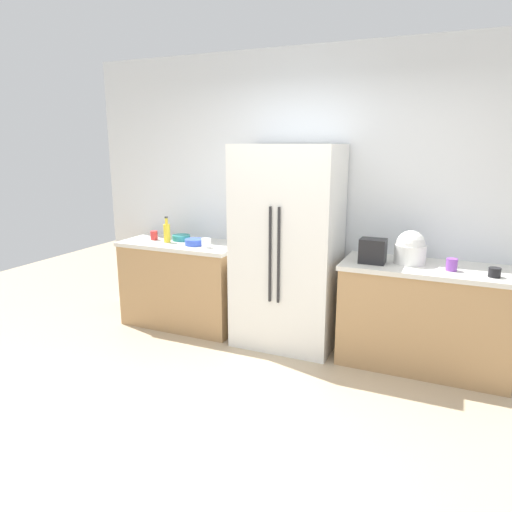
{
  "coord_description": "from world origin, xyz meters",
  "views": [
    {
      "loc": [
        1.2,
        -2.47,
        1.88
      ],
      "look_at": [
        -0.1,
        0.45,
        1.1
      ],
      "focal_mm": 32.64,
      "sensor_mm": 36.0,
      "label": 1
    }
  ],
  "objects_px": {
    "cup_c": "(154,235)",
    "bowl_b": "(181,238)",
    "cup_a": "(206,243)",
    "toaster": "(373,251)",
    "rice_cooker": "(410,249)",
    "bowl_a": "(194,242)",
    "refrigerator": "(287,248)",
    "cup_b": "(452,265)",
    "cup_d": "(495,272)",
    "bottle_a": "(167,232)"
  },
  "relations": [
    {
      "from": "cup_c",
      "to": "bowl_b",
      "type": "xyz_separation_m",
      "value": [
        0.28,
        0.09,
        -0.02
      ]
    },
    {
      "from": "cup_a",
      "to": "cup_c",
      "type": "bearing_deg",
      "value": 171.03
    },
    {
      "from": "cup_a",
      "to": "toaster",
      "type": "bearing_deg",
      "value": 1.49
    },
    {
      "from": "rice_cooker",
      "to": "bowl_a",
      "type": "bearing_deg",
      "value": -176.91
    },
    {
      "from": "cup_c",
      "to": "bowl_b",
      "type": "distance_m",
      "value": 0.3
    },
    {
      "from": "refrigerator",
      "to": "cup_b",
      "type": "bearing_deg",
      "value": -2.25
    },
    {
      "from": "rice_cooker",
      "to": "cup_a",
      "type": "height_order",
      "value": "rice_cooker"
    },
    {
      "from": "cup_d",
      "to": "bowl_b",
      "type": "height_order",
      "value": "cup_d"
    },
    {
      "from": "bowl_b",
      "to": "cup_a",
      "type": "bearing_deg",
      "value": -25.28
    },
    {
      "from": "bowl_a",
      "to": "bowl_b",
      "type": "bearing_deg",
      "value": 149.36
    },
    {
      "from": "bottle_a",
      "to": "bowl_a",
      "type": "xyz_separation_m",
      "value": [
        0.33,
        -0.01,
        -0.07
      ]
    },
    {
      "from": "bowl_a",
      "to": "cup_d",
      "type": "bearing_deg",
      "value": -1.4
    },
    {
      "from": "refrigerator",
      "to": "toaster",
      "type": "height_order",
      "value": "refrigerator"
    },
    {
      "from": "cup_a",
      "to": "bowl_b",
      "type": "relative_size",
      "value": 0.5
    },
    {
      "from": "cup_c",
      "to": "bowl_b",
      "type": "height_order",
      "value": "cup_c"
    },
    {
      "from": "refrigerator",
      "to": "cup_c",
      "type": "relative_size",
      "value": 20.23
    },
    {
      "from": "refrigerator",
      "to": "toaster",
      "type": "xyz_separation_m",
      "value": [
        0.79,
        -0.06,
        0.06
      ]
    },
    {
      "from": "cup_a",
      "to": "cup_d",
      "type": "bearing_deg",
      "value": -0.42
    },
    {
      "from": "cup_b",
      "to": "cup_c",
      "type": "relative_size",
      "value": 1.07
    },
    {
      "from": "rice_cooker",
      "to": "bowl_b",
      "type": "xyz_separation_m",
      "value": [
        -2.3,
        0.04,
        -0.1
      ]
    },
    {
      "from": "cup_b",
      "to": "bowl_a",
      "type": "bearing_deg",
      "value": -179.96
    },
    {
      "from": "cup_c",
      "to": "cup_a",
      "type": "bearing_deg",
      "value": -8.97
    },
    {
      "from": "refrigerator",
      "to": "cup_c",
      "type": "xyz_separation_m",
      "value": [
        -1.5,
        0.01,
        -0.0
      ]
    },
    {
      "from": "rice_cooker",
      "to": "cup_d",
      "type": "bearing_deg",
      "value": -15.43
    },
    {
      "from": "cup_a",
      "to": "bowl_b",
      "type": "distance_m",
      "value": 0.46
    },
    {
      "from": "rice_cooker",
      "to": "bottle_a",
      "type": "bearing_deg",
      "value": -177.55
    },
    {
      "from": "cup_a",
      "to": "cup_b",
      "type": "bearing_deg",
      "value": 1.26
    },
    {
      "from": "cup_a",
      "to": "bowl_b",
      "type": "xyz_separation_m",
      "value": [
        -0.41,
        0.2,
        -0.02
      ]
    },
    {
      "from": "toaster",
      "to": "bowl_a",
      "type": "bearing_deg",
      "value": 179.82
    },
    {
      "from": "toaster",
      "to": "cup_b",
      "type": "bearing_deg",
      "value": 0.66
    },
    {
      "from": "rice_cooker",
      "to": "toaster",
      "type": "bearing_deg",
      "value": -158.17
    },
    {
      "from": "cup_c",
      "to": "bottle_a",
      "type": "bearing_deg",
      "value": -14.98
    },
    {
      "from": "rice_cooker",
      "to": "cup_c",
      "type": "height_order",
      "value": "rice_cooker"
    },
    {
      "from": "cup_a",
      "to": "bowl_b",
      "type": "height_order",
      "value": "cup_a"
    },
    {
      "from": "cup_a",
      "to": "bottle_a",
      "type": "bearing_deg",
      "value": 173.56
    },
    {
      "from": "toaster",
      "to": "cup_a",
      "type": "distance_m",
      "value": 1.6
    },
    {
      "from": "cup_c",
      "to": "cup_d",
      "type": "height_order",
      "value": "cup_c"
    },
    {
      "from": "bowl_a",
      "to": "toaster",
      "type": "bearing_deg",
      "value": -0.18
    },
    {
      "from": "toaster",
      "to": "cup_d",
      "type": "xyz_separation_m",
      "value": [
        0.93,
        -0.06,
        -0.07
      ]
    },
    {
      "from": "cup_c",
      "to": "rice_cooker",
      "type": "bearing_deg",
      "value": 1.06
    },
    {
      "from": "cup_a",
      "to": "cup_b",
      "type": "relative_size",
      "value": 0.94
    },
    {
      "from": "bowl_a",
      "to": "cup_b",
      "type": "bearing_deg",
      "value": 0.04
    },
    {
      "from": "cup_c",
      "to": "bowl_a",
      "type": "bearing_deg",
      "value": -6.72
    },
    {
      "from": "cup_b",
      "to": "bowl_b",
      "type": "xyz_separation_m",
      "value": [
        -2.63,
        0.15,
        -0.02
      ]
    },
    {
      "from": "cup_c",
      "to": "refrigerator",
      "type": "bearing_deg",
      "value": -0.21
    },
    {
      "from": "bottle_a",
      "to": "bowl_b",
      "type": "relative_size",
      "value": 1.43
    },
    {
      "from": "toaster",
      "to": "cup_a",
      "type": "relative_size",
      "value": 2.32
    },
    {
      "from": "toaster",
      "to": "cup_b",
      "type": "relative_size",
      "value": 2.17
    },
    {
      "from": "refrigerator",
      "to": "cup_b",
      "type": "distance_m",
      "value": 1.42
    },
    {
      "from": "cup_c",
      "to": "cup_b",
      "type": "bearing_deg",
      "value": -1.2
    }
  ]
}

